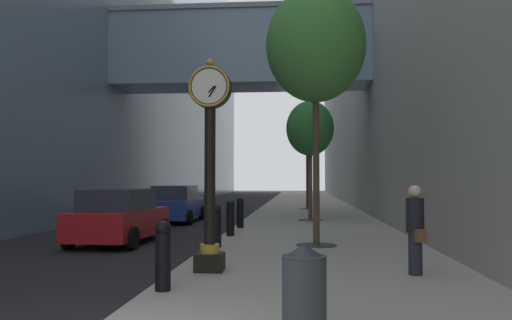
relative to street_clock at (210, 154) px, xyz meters
The scene contains 15 objects.
ground_plane 21.74m from the street_clock, 91.98° to the left, with size 110.00×110.00×0.00m, color black.
sidewalk_right 24.80m from the street_clock, 84.80° to the left, with size 5.97×80.00×0.14m, color #9E998E.
building_block_left 29.23m from the street_clock, 116.21° to the left, with size 22.19×80.00×25.72m.
street_clock is the anchor object (origin of this frame).
bollard_nearest 2.58m from the street_clock, 103.25° to the right, with size 0.27×0.27×1.14m.
bollard_third 4.07m from the street_clock, 96.87° to the left, with size 0.27×0.27×1.14m.
bollard_fourth 6.68m from the street_clock, 93.93° to the left, with size 0.27×0.27×1.14m.
bollard_fifth 9.38m from the street_clock, 92.75° to the left, with size 0.27×0.27×1.14m.
street_tree_near 5.71m from the street_clock, 62.11° to the left, with size 2.75×2.75×7.08m.
street_tree_mid_near 13.28m from the street_clock, 80.30° to the left, with size 2.10×2.10×5.25m.
street_tree_mid_far 22.01m from the street_clock, 84.18° to the left, with size 2.04×2.04×5.92m.
trash_bin 4.85m from the street_clock, 66.06° to the right, with size 0.53×0.53×1.05m.
pedestrian_walking 4.20m from the street_clock, ahead, with size 0.41×0.50×1.70m.
car_red_near 6.68m from the street_clock, 124.72° to the left, with size 2.17×4.38×1.65m.
car_blue_mid 13.88m from the street_clock, 106.06° to the left, with size 2.04×4.64×1.65m.
Camera 1 is at (2.54, -4.98, 1.96)m, focal length 37.24 mm.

